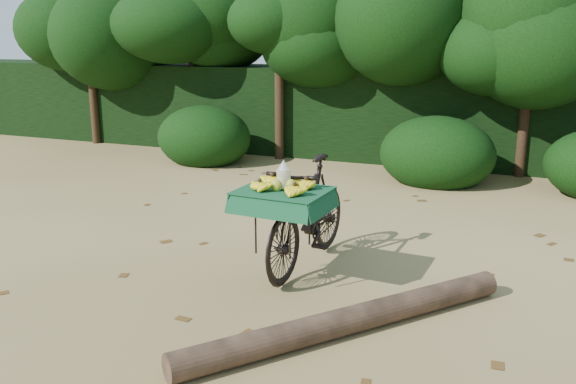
% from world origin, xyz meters
% --- Properties ---
extents(ground, '(80.00, 80.00, 0.00)m').
position_xyz_m(ground, '(0.00, 0.00, 0.00)').
color(ground, tan).
rests_on(ground, ground).
extents(vendor_bicycle, '(0.89, 1.99, 1.19)m').
position_xyz_m(vendor_bicycle, '(0.84, -0.17, 0.60)').
color(vendor_bicycle, black).
rests_on(vendor_bicycle, ground).
extents(fallen_log, '(2.17, 2.67, 0.23)m').
position_xyz_m(fallen_log, '(1.73, -1.46, 0.12)').
color(fallen_log, brown).
rests_on(fallen_log, ground).
extents(hedge_backdrop, '(26.00, 1.80, 1.80)m').
position_xyz_m(hedge_backdrop, '(0.00, 6.30, 0.90)').
color(hedge_backdrop, black).
rests_on(hedge_backdrop, ground).
extents(tree_row, '(14.50, 2.00, 4.00)m').
position_xyz_m(tree_row, '(-0.65, 5.50, 2.00)').
color(tree_row, black).
rests_on(tree_row, ground).
extents(bush_clumps, '(8.80, 1.70, 0.90)m').
position_xyz_m(bush_clumps, '(0.50, 4.30, 0.45)').
color(bush_clumps, black).
rests_on(bush_clumps, ground).
extents(leaf_litter, '(7.00, 7.30, 0.01)m').
position_xyz_m(leaf_litter, '(0.00, 0.65, 0.01)').
color(leaf_litter, '#553716').
rests_on(leaf_litter, ground).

